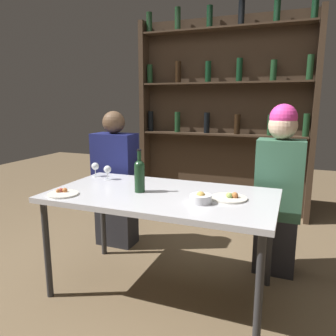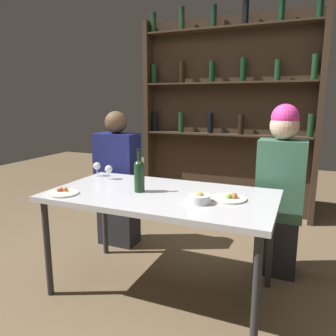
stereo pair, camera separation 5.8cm
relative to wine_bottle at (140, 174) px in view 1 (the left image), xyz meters
name	(u,v)px [view 1 (the left image)]	position (x,y,z in m)	size (l,w,h in m)	color
ground_plane	(162,290)	(0.15, 0.02, -0.85)	(10.00, 10.00, 0.00)	brown
dining_table	(161,201)	(0.15, 0.02, -0.18)	(1.52, 0.82, 0.73)	silver
wine_rack_wall	(223,110)	(0.15, 1.93, 0.38)	(2.05, 0.21, 2.39)	#38281C
wine_bottle	(140,174)	(0.00, 0.00, 0.00)	(0.07, 0.07, 0.30)	#19381E
wine_glass_0	(107,170)	(-0.40, 0.23, -0.05)	(0.06, 0.06, 0.11)	silver
wine_glass_1	(95,167)	(-0.55, 0.29, -0.04)	(0.06, 0.06, 0.12)	silver
food_plate_0	(63,193)	(-0.45, -0.25, -0.12)	(0.20, 0.20, 0.04)	silver
food_plate_1	(230,197)	(0.61, 0.06, -0.11)	(0.23, 0.23, 0.05)	silver
snack_bowl	(201,198)	(0.46, -0.09, -0.09)	(0.13, 0.13, 0.07)	white
seated_person_left	(116,183)	(-0.55, 0.61, -0.26)	(0.39, 0.22, 1.25)	#26262B
seated_person_right	(278,191)	(0.88, 0.61, -0.19)	(0.34, 0.22, 1.32)	#26262B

